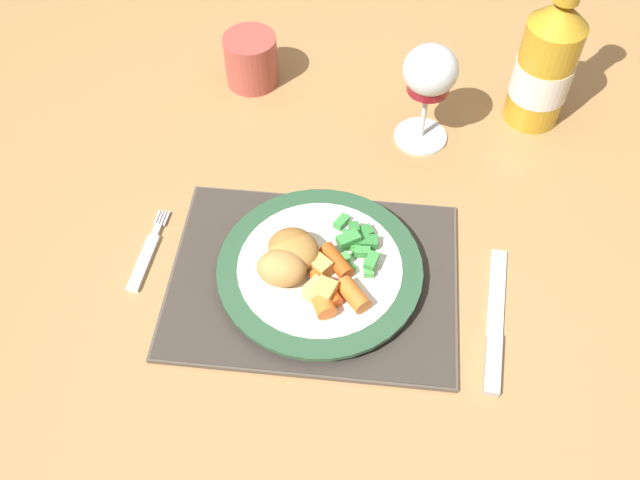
{
  "coord_description": "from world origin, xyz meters",
  "views": [
    {
      "loc": [
        0.06,
        -0.67,
        1.43
      ],
      "look_at": [
        0.0,
        -0.17,
        0.78
      ],
      "focal_mm": 40.0,
      "sensor_mm": 36.0,
      "label": 1
    }
  ],
  "objects_px": {
    "table_knife": "(495,331)",
    "drinking_cup": "(251,59)",
    "bottle": "(547,61)",
    "dining_table": "(329,193)",
    "wine_glass": "(430,76)",
    "dinner_plate": "(320,271)",
    "fork": "(146,256)"
  },
  "relations": [
    {
      "from": "fork",
      "to": "dinner_plate",
      "type": "bearing_deg",
      "value": -2.55
    },
    {
      "from": "dinner_plate",
      "to": "drinking_cup",
      "type": "xyz_separation_m",
      "value": [
        -0.13,
        0.34,
        0.02
      ]
    },
    {
      "from": "table_knife",
      "to": "wine_glass",
      "type": "relative_size",
      "value": 1.29
    },
    {
      "from": "dining_table",
      "to": "bottle",
      "type": "height_order",
      "value": "bottle"
    },
    {
      "from": "dining_table",
      "to": "dinner_plate",
      "type": "bearing_deg",
      "value": -87.88
    },
    {
      "from": "fork",
      "to": "bottle",
      "type": "height_order",
      "value": "bottle"
    },
    {
      "from": "wine_glass",
      "to": "bottle",
      "type": "distance_m",
      "value": 0.16
    },
    {
      "from": "bottle",
      "to": "drinking_cup",
      "type": "relative_size",
      "value": 3.4
    },
    {
      "from": "dinner_plate",
      "to": "bottle",
      "type": "bearing_deg",
      "value": 49.31
    },
    {
      "from": "dinner_plate",
      "to": "drinking_cup",
      "type": "bearing_deg",
      "value": 111.62
    },
    {
      "from": "fork",
      "to": "wine_glass",
      "type": "height_order",
      "value": "wine_glass"
    },
    {
      "from": "drinking_cup",
      "to": "table_knife",
      "type": "bearing_deg",
      "value": -49.44
    },
    {
      "from": "wine_glass",
      "to": "drinking_cup",
      "type": "xyz_separation_m",
      "value": [
        -0.25,
        0.09,
        -0.07
      ]
    },
    {
      "from": "dinner_plate",
      "to": "fork",
      "type": "distance_m",
      "value": 0.21
    },
    {
      "from": "fork",
      "to": "bottle",
      "type": "xyz_separation_m",
      "value": [
        0.47,
        0.3,
        0.09
      ]
    },
    {
      "from": "fork",
      "to": "table_knife",
      "type": "height_order",
      "value": "table_knife"
    },
    {
      "from": "dining_table",
      "to": "wine_glass",
      "type": "distance_m",
      "value": 0.22
    },
    {
      "from": "dinner_plate",
      "to": "table_knife",
      "type": "distance_m",
      "value": 0.21
    },
    {
      "from": "wine_glass",
      "to": "dinner_plate",
      "type": "bearing_deg",
      "value": -114.4
    },
    {
      "from": "dining_table",
      "to": "drinking_cup",
      "type": "distance_m",
      "value": 0.22
    },
    {
      "from": "dinner_plate",
      "to": "drinking_cup",
      "type": "relative_size",
      "value": 3.13
    },
    {
      "from": "table_knife",
      "to": "dinner_plate",
      "type": "bearing_deg",
      "value": 165.71
    },
    {
      "from": "wine_glass",
      "to": "drinking_cup",
      "type": "distance_m",
      "value": 0.27
    },
    {
      "from": "fork",
      "to": "bottle",
      "type": "distance_m",
      "value": 0.57
    },
    {
      "from": "dining_table",
      "to": "wine_glass",
      "type": "height_order",
      "value": "wine_glass"
    },
    {
      "from": "dinner_plate",
      "to": "fork",
      "type": "height_order",
      "value": "dinner_plate"
    },
    {
      "from": "table_knife",
      "to": "drinking_cup",
      "type": "relative_size",
      "value": 2.53
    },
    {
      "from": "dinner_plate",
      "to": "table_knife",
      "type": "relative_size",
      "value": 1.24
    },
    {
      "from": "dining_table",
      "to": "bottle",
      "type": "relative_size",
      "value": 5.45
    },
    {
      "from": "bottle",
      "to": "drinking_cup",
      "type": "height_order",
      "value": "bottle"
    },
    {
      "from": "dinner_plate",
      "to": "wine_glass",
      "type": "distance_m",
      "value": 0.29
    },
    {
      "from": "bottle",
      "to": "drinking_cup",
      "type": "xyz_separation_m",
      "value": [
        -0.4,
        0.03,
        -0.05
      ]
    }
  ]
}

